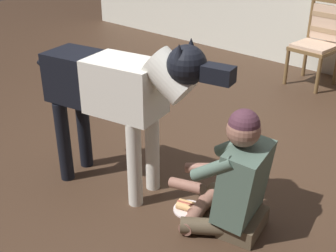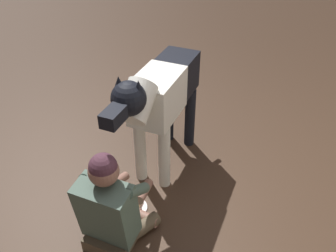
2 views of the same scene
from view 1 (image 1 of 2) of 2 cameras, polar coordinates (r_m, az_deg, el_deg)
ground_plane at (r=3.54m, az=-1.20°, el=-6.48°), size 15.24×15.24×0.00m
dining_chair_left_of_pair at (r=5.52m, az=19.04°, el=10.66°), size 0.50×0.50×0.98m
person_sitting_on_floor at (r=2.86m, az=8.75°, el=-7.13°), size 0.67×0.57×0.87m
large_dog at (r=3.04m, az=-6.48°, el=4.52°), size 1.56×0.50×1.22m
hot_dog_on_plate at (r=3.16m, az=2.67°, el=-10.48°), size 0.21×0.21×0.06m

